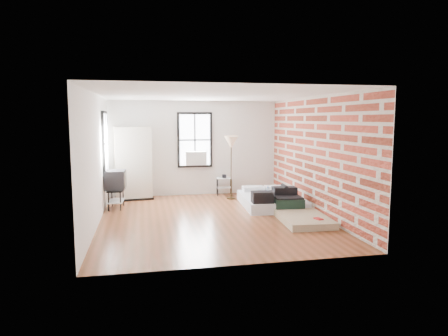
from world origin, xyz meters
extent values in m
plane|color=brown|center=(0.00, 0.00, 0.00)|extent=(6.00, 6.00, 0.00)
cube|color=silver|center=(0.00, 3.00, 1.40)|extent=(5.00, 0.01, 2.80)
cube|color=silver|center=(0.00, -3.00, 1.40)|extent=(5.00, 0.01, 2.80)
cube|color=silver|center=(-2.50, 0.00, 1.40)|extent=(0.01, 6.00, 2.80)
cube|color=#9C3524|center=(2.50, 0.00, 1.40)|extent=(0.02, 6.00, 2.80)
cube|color=white|center=(0.00, 0.00, 2.80)|extent=(5.00, 6.00, 0.01)
cube|color=white|center=(0.00, 2.95, 1.65)|extent=(0.90, 0.02, 1.50)
cube|color=black|center=(-0.48, 2.97, 1.65)|extent=(0.07, 0.08, 1.64)
cube|color=black|center=(0.48, 2.97, 1.65)|extent=(0.07, 0.08, 1.64)
cube|color=black|center=(0.00, 2.97, 2.44)|extent=(0.90, 0.08, 0.07)
cube|color=black|center=(0.00, 2.97, 0.86)|extent=(0.90, 0.08, 0.07)
cube|color=black|center=(0.00, 2.94, 1.65)|extent=(0.04, 0.02, 1.50)
cube|color=black|center=(0.00, 2.94, 1.65)|extent=(0.90, 0.02, 0.04)
cube|color=silver|center=(0.00, 2.83, 1.12)|extent=(0.62, 0.30, 0.40)
cube|color=white|center=(-2.45, 1.80, 1.65)|extent=(0.02, 0.90, 1.50)
cube|color=black|center=(-2.47, 1.32, 1.65)|extent=(0.08, 0.07, 1.64)
cube|color=black|center=(-2.47, 2.29, 1.65)|extent=(0.08, 0.07, 1.64)
cube|color=black|center=(-2.47, 1.80, 2.44)|extent=(0.08, 0.90, 0.07)
cube|color=black|center=(-2.47, 1.80, 0.86)|extent=(0.08, 0.90, 0.07)
cube|color=black|center=(-2.44, 1.80, 1.65)|extent=(0.02, 0.04, 1.50)
cube|color=black|center=(-2.44, 1.80, 1.65)|extent=(0.02, 0.90, 0.04)
cube|color=white|center=(1.75, 0.99, 0.13)|extent=(1.61, 2.11, 0.26)
cube|color=white|center=(1.49, 1.80, 0.33)|extent=(0.61, 0.41, 0.13)
cube|color=white|center=(2.12, 1.76, 0.33)|extent=(0.61, 0.41, 0.13)
cube|color=black|center=(1.93, 0.50, 0.42)|extent=(0.60, 0.38, 0.32)
cylinder|color=black|center=(1.93, 0.50, 0.60)|extent=(0.11, 0.38, 0.08)
cube|color=black|center=(1.27, 0.23, 0.40)|extent=(0.53, 0.35, 0.28)
cylinder|color=#9FBACD|center=(1.64, 0.94, 0.38)|extent=(0.07, 0.07, 0.23)
cylinder|color=#164A9F|center=(1.64, 0.94, 0.51)|extent=(0.04, 0.04, 0.03)
cube|color=tan|center=(1.95, -0.56, 0.07)|extent=(1.11, 1.94, 0.15)
cube|color=black|center=(1.90, 0.14, 0.26)|extent=(0.72, 0.54, 0.22)
cube|color=black|center=(1.90, 0.14, 0.39)|extent=(0.68, 0.50, 0.04)
cube|color=#B11D1C|center=(2.11, -1.11, 0.16)|extent=(0.17, 0.22, 0.02)
cube|color=black|center=(-1.80, 2.65, 0.03)|extent=(1.10, 0.71, 0.06)
cube|color=beige|center=(-1.80, 2.65, 1.06)|extent=(1.05, 0.66, 1.99)
cylinder|color=black|center=(0.62, 2.58, 0.26)|extent=(0.02, 0.02, 0.52)
cylinder|color=black|center=(1.03, 2.54, 0.26)|extent=(0.02, 0.02, 0.52)
cylinder|color=black|center=(0.65, 2.90, 0.26)|extent=(0.02, 0.02, 0.52)
cylinder|color=black|center=(1.06, 2.86, 0.26)|extent=(0.02, 0.02, 0.52)
cube|color=silver|center=(0.84, 2.72, 0.52)|extent=(0.51, 0.42, 0.02)
cube|color=silver|center=(0.84, 2.72, 0.23)|extent=(0.49, 0.40, 0.02)
cube|color=black|center=(0.84, 2.72, 0.57)|extent=(0.13, 0.18, 0.09)
cylinder|color=#2F240F|center=(0.92, 2.13, 0.01)|extent=(0.26, 0.26, 0.03)
cylinder|color=#2F240F|center=(0.92, 2.13, 0.80)|extent=(0.03, 0.03, 1.55)
cone|color=#D9B48B|center=(0.92, 2.13, 1.62)|extent=(0.38, 0.38, 0.34)
cylinder|color=black|center=(-2.38, 1.23, 0.24)|extent=(0.03, 0.03, 0.48)
cylinder|color=black|center=(-2.10, 1.21, 0.24)|extent=(0.03, 0.03, 0.48)
cylinder|color=black|center=(-2.34, 1.80, 0.24)|extent=(0.03, 0.03, 0.48)
cylinder|color=black|center=(-2.06, 1.78, 0.24)|extent=(0.03, 0.03, 0.48)
cube|color=black|center=(-2.22, 1.51, 0.48)|extent=(0.43, 0.72, 0.03)
cube|color=silver|center=(-2.22, 1.51, 0.19)|extent=(0.41, 0.70, 0.02)
cube|color=black|center=(-2.22, 1.51, 0.74)|extent=(0.52, 0.59, 0.48)
cube|color=black|center=(-1.98, 1.49, 0.74)|extent=(0.05, 0.46, 0.38)
camera|label=1|loc=(-1.51, -8.83, 2.27)|focal=32.00mm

